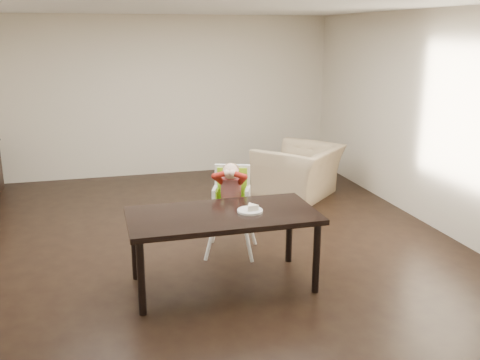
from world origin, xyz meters
The scene contains 6 objects.
ground centered at (0.00, 0.00, 0.00)m, with size 7.00×7.00×0.00m, color black.
room_walls centered at (0.00, 0.00, 1.86)m, with size 6.02×7.02×2.71m.
dining_table centered at (0.03, -1.02, 0.67)m, with size 1.80×0.90×0.75m.
high_chair centered at (0.31, -0.21, 0.73)m, with size 0.56×0.56×1.04m.
plate centered at (0.29, -1.05, 0.77)m, with size 0.31×0.31×0.07m.
armchair centered at (1.81, 1.55, 0.52)m, with size 1.19×0.77×1.04m, color tan.
Camera 1 is at (-1.08, -5.70, 2.41)m, focal length 40.00 mm.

